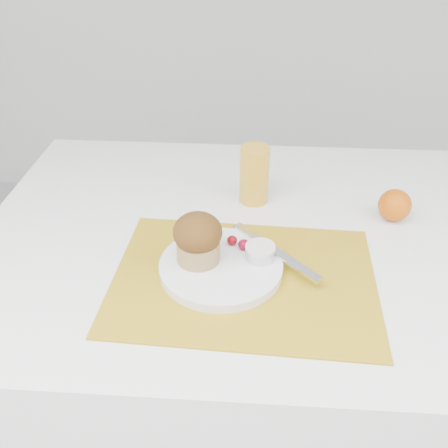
# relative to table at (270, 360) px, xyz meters

# --- Properties ---
(table) EXTENTS (1.20, 0.80, 0.75)m
(table) POSITION_rel_table_xyz_m (0.00, 0.00, 0.00)
(table) COLOR white
(table) RESTS_ON ground
(placemat) EXTENTS (0.47, 0.35, 0.00)m
(placemat) POSITION_rel_table_xyz_m (-0.07, -0.15, 0.38)
(placemat) COLOR #B08B18
(placemat) RESTS_ON table
(plate) EXTENTS (0.22, 0.22, 0.02)m
(plate) POSITION_rel_table_xyz_m (-0.11, -0.13, 0.39)
(plate) COLOR white
(plate) RESTS_ON placemat
(ramekin) EXTENTS (0.07, 0.07, 0.02)m
(ramekin) POSITION_rel_table_xyz_m (-0.04, -0.11, 0.41)
(ramekin) COLOR silver
(ramekin) RESTS_ON plate
(cream) EXTENTS (0.07, 0.07, 0.01)m
(cream) POSITION_rel_table_xyz_m (-0.04, -0.11, 0.42)
(cream) COLOR silver
(cream) RESTS_ON ramekin
(raspberry_near) EXTENTS (0.02, 0.02, 0.02)m
(raspberry_near) POSITION_rel_table_xyz_m (-0.09, -0.07, 0.41)
(raspberry_near) COLOR #520209
(raspberry_near) RESTS_ON plate
(raspberry_far) EXTENTS (0.02, 0.02, 0.02)m
(raspberry_far) POSITION_rel_table_xyz_m (-0.07, -0.09, 0.41)
(raspberry_far) COLOR #530214
(raspberry_far) RESTS_ON plate
(butter_knife) EXTENTS (0.16, 0.17, 0.01)m
(butter_knife) POSITION_rel_table_xyz_m (-0.01, -0.09, 0.40)
(butter_knife) COLOR silver
(butter_knife) RESTS_ON plate
(orange) EXTENTS (0.07, 0.07, 0.07)m
(orange) POSITION_rel_table_xyz_m (0.23, 0.06, 0.41)
(orange) COLOR #C55406
(orange) RESTS_ON table
(juice_glass) EXTENTS (0.08, 0.08, 0.13)m
(juice_glass) POSITION_rel_table_xyz_m (-0.05, 0.12, 0.44)
(juice_glass) COLOR gold
(juice_glass) RESTS_ON table
(muffin) EXTENTS (0.09, 0.09, 0.09)m
(muffin) POSITION_rel_table_xyz_m (-0.15, -0.12, 0.44)
(muffin) COLOR #A88751
(muffin) RESTS_ON plate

